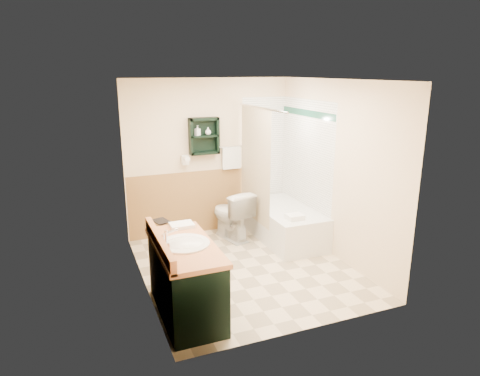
% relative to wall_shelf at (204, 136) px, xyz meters
% --- Properties ---
extents(floor, '(3.00, 3.00, 0.00)m').
position_rel_wall_shelf_xyz_m(floor, '(0.10, -1.41, -1.55)').
color(floor, beige).
rests_on(floor, ground).
extents(back_wall, '(2.60, 0.04, 2.40)m').
position_rel_wall_shelf_xyz_m(back_wall, '(0.10, 0.11, -0.35)').
color(back_wall, '#F5E5BF').
rests_on(back_wall, ground).
extents(left_wall, '(0.04, 3.00, 2.40)m').
position_rel_wall_shelf_xyz_m(left_wall, '(-1.22, -1.41, -0.35)').
color(left_wall, '#F5E5BF').
rests_on(left_wall, ground).
extents(right_wall, '(0.04, 3.00, 2.40)m').
position_rel_wall_shelf_xyz_m(right_wall, '(1.42, -1.41, -0.35)').
color(right_wall, '#F5E5BF').
rests_on(right_wall, ground).
extents(ceiling, '(2.60, 3.00, 0.04)m').
position_rel_wall_shelf_xyz_m(ceiling, '(0.10, -1.41, 0.87)').
color(ceiling, white).
rests_on(ceiling, back_wall).
extents(wainscot_left, '(2.98, 2.98, 1.00)m').
position_rel_wall_shelf_xyz_m(wainscot_left, '(-1.19, -1.41, -1.05)').
color(wainscot_left, '#B17F47').
rests_on(wainscot_left, left_wall).
extents(wainscot_back, '(2.58, 2.58, 1.00)m').
position_rel_wall_shelf_xyz_m(wainscot_back, '(0.10, 0.08, -1.05)').
color(wainscot_back, '#B17F47').
rests_on(wainscot_back, back_wall).
extents(mirror_frame, '(1.30, 1.30, 1.00)m').
position_rel_wall_shelf_xyz_m(mirror_frame, '(-1.17, -1.96, -0.05)').
color(mirror_frame, brown).
rests_on(mirror_frame, left_wall).
extents(mirror_glass, '(1.20, 1.20, 0.90)m').
position_rel_wall_shelf_xyz_m(mirror_glass, '(-1.17, -1.96, -0.05)').
color(mirror_glass, white).
rests_on(mirror_glass, left_wall).
extents(tile_right, '(1.50, 1.50, 2.10)m').
position_rel_wall_shelf_xyz_m(tile_right, '(1.38, -0.66, -0.50)').
color(tile_right, white).
rests_on(tile_right, right_wall).
extents(tile_back, '(0.95, 0.95, 2.10)m').
position_rel_wall_shelf_xyz_m(tile_back, '(1.13, 0.07, -0.50)').
color(tile_back, white).
rests_on(tile_back, back_wall).
extents(tile_accent, '(1.50, 1.50, 0.10)m').
position_rel_wall_shelf_xyz_m(tile_accent, '(1.37, -0.66, 0.35)').
color(tile_accent, '#154A36').
rests_on(tile_accent, right_wall).
extents(wall_shelf, '(0.45, 0.15, 0.55)m').
position_rel_wall_shelf_xyz_m(wall_shelf, '(0.00, 0.00, 0.00)').
color(wall_shelf, black).
rests_on(wall_shelf, back_wall).
extents(hair_dryer, '(0.10, 0.24, 0.18)m').
position_rel_wall_shelf_xyz_m(hair_dryer, '(-0.30, 0.02, -0.35)').
color(hair_dryer, white).
rests_on(hair_dryer, back_wall).
extents(towel_bar, '(0.40, 0.06, 0.40)m').
position_rel_wall_shelf_xyz_m(towel_bar, '(0.45, 0.04, -0.20)').
color(towel_bar, silver).
rests_on(towel_bar, back_wall).
extents(curtain_rod, '(0.03, 1.60, 0.03)m').
position_rel_wall_shelf_xyz_m(curtain_rod, '(0.63, -0.66, 0.45)').
color(curtain_rod, silver).
rests_on(curtain_rod, back_wall).
extents(shower_curtain, '(1.05, 1.05, 1.70)m').
position_rel_wall_shelf_xyz_m(shower_curtain, '(0.63, -0.48, -0.40)').
color(shower_curtain, beige).
rests_on(shower_curtain, curtain_rod).
extents(vanity, '(0.59, 1.24, 0.79)m').
position_rel_wall_shelf_xyz_m(vanity, '(-0.89, -2.16, -1.15)').
color(vanity, black).
rests_on(vanity, ground).
extents(bathtub, '(0.75, 1.50, 0.50)m').
position_rel_wall_shelf_xyz_m(bathtub, '(1.03, -0.70, -1.30)').
color(bathtub, silver).
rests_on(bathtub, ground).
extents(toilet, '(0.59, 0.84, 0.75)m').
position_rel_wall_shelf_xyz_m(toilet, '(0.29, -0.37, -1.17)').
color(toilet, silver).
rests_on(toilet, ground).
extents(counter_towel, '(0.26, 0.21, 0.04)m').
position_rel_wall_shelf_xyz_m(counter_towel, '(-0.79, -1.66, -0.74)').
color(counter_towel, silver).
rests_on(counter_towel, vanity).
extents(vanity_book, '(0.16, 0.06, 0.21)m').
position_rel_wall_shelf_xyz_m(vanity_book, '(-1.06, -1.44, -0.65)').
color(vanity_book, black).
rests_on(vanity_book, vanity).
extents(tub_towel, '(0.23, 0.19, 0.07)m').
position_rel_wall_shelf_xyz_m(tub_towel, '(0.92, -1.20, -1.01)').
color(tub_towel, silver).
rests_on(tub_towel, bathtub).
extents(soap_bottle_a, '(0.12, 0.16, 0.07)m').
position_rel_wall_shelf_xyz_m(soap_bottle_a, '(-0.10, -0.01, 0.05)').
color(soap_bottle_a, silver).
rests_on(soap_bottle_a, wall_shelf).
extents(soap_bottle_b, '(0.12, 0.13, 0.09)m').
position_rel_wall_shelf_xyz_m(soap_bottle_b, '(0.06, -0.01, 0.06)').
color(soap_bottle_b, silver).
rests_on(soap_bottle_b, wall_shelf).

